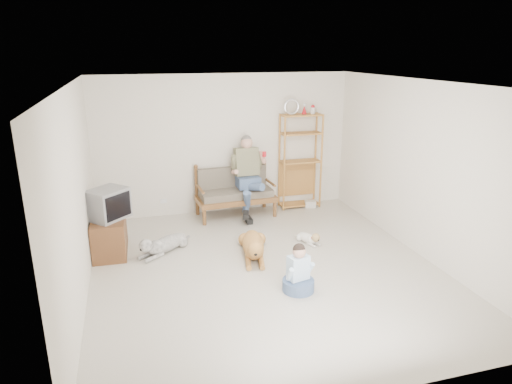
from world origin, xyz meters
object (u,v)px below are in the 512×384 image
object	(u,v)px
etagere	(300,160)
tv_stand	(109,236)
golden_retriever	(253,246)
loveseat	(235,191)

from	to	relation	value
etagere	tv_stand	xyz separation A→B (m)	(-3.73, -1.33, -0.68)
tv_stand	golden_retriever	xyz separation A→B (m)	(2.18, -0.72, -0.13)
etagere	golden_retriever	bearing A→B (deg)	-127.15
loveseat	golden_retriever	world-z (taller)	loveseat
loveseat	tv_stand	xyz separation A→B (m)	(-2.34, -1.21, -0.19)
etagere	loveseat	bearing A→B (deg)	-175.08
loveseat	tv_stand	bearing A→B (deg)	-155.85
loveseat	golden_retriever	distance (m)	1.96
tv_stand	golden_retriever	distance (m)	2.30
etagere	golden_retriever	xyz separation A→B (m)	(-1.55, -2.05, -0.81)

